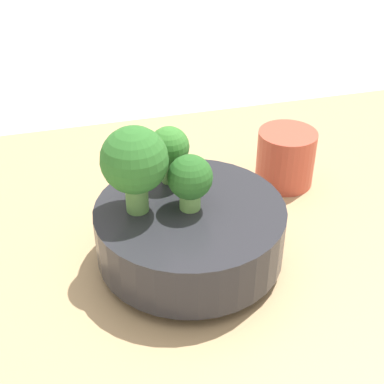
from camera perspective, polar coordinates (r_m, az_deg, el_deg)
The scene contains 7 objects.
ground_plane at distance 0.68m, azimuth -0.89°, elevation -8.53°, with size 6.00×6.00×0.00m, color beige.
table at distance 0.67m, azimuth -0.91°, elevation -7.07°, with size 1.10×0.70×0.05m.
bowl at distance 0.60m, azimuth 0.00°, elevation -4.17°, with size 0.21×0.21×0.08m.
broccoli_floret_back at distance 0.60m, azimuth -2.46°, elevation 4.60°, with size 0.05×0.05×0.07m.
broccoli_floret_left at distance 0.55m, azimuth -6.15°, elevation 3.19°, with size 0.07×0.07×0.10m.
broccoli_floret_center at distance 0.56m, azimuth 0.00°, elevation 1.40°, with size 0.05×0.05×0.06m.
cup at distance 0.75m, azimuth 9.95°, elevation 3.63°, with size 0.08×0.08×0.08m.
Camera 1 is at (-0.12, -0.49, 0.46)m, focal length 50.00 mm.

